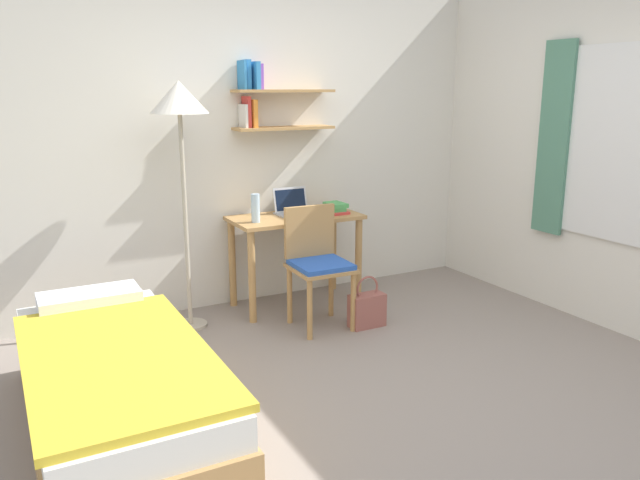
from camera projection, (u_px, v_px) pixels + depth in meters
name	position (u px, v px, depth m)	size (l,w,h in m)	color
ground_plane	(394.00, 397.00, 3.58)	(5.28, 5.28, 0.00)	gray
wall_back	(256.00, 142.00, 5.00)	(4.40, 0.27, 2.60)	silver
bed	(116.00, 388.00, 3.19)	(0.85, 1.91, 0.54)	#B2844C
desk	(295.00, 234.00, 4.99)	(1.03, 0.52, 0.74)	#B2844C
desk_chair	(317.00, 260.00, 4.57)	(0.43, 0.44, 0.89)	#B2844C
standing_lamp	(180.00, 111.00, 4.27)	(0.40, 0.40, 1.78)	#B2A893
laptop	(293.00, 207.00, 5.02)	(0.30, 0.22, 0.21)	#B7BABF
water_bottle	(256.00, 208.00, 4.69)	(0.07, 0.07, 0.22)	silver
book_stack	(335.00, 208.00, 5.06)	(0.17, 0.25, 0.08)	#D13D38
handbag	(367.00, 309.00, 4.62)	(0.27, 0.13, 0.39)	#99564C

